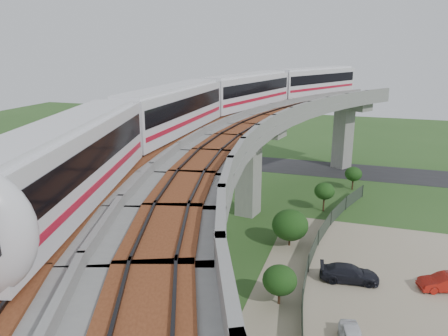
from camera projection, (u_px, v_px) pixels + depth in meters
The scene contains 12 objects.
ground at pixel (205, 257), 36.29m from camera, with size 160.00×160.00×0.00m, color #2E5221.
dirt_lot at pixel (384, 298), 30.35m from camera, with size 18.00×26.00×0.04m, color gray.
asphalt_road at pixel (276, 165), 63.77m from camera, with size 60.00×8.00×0.03m, color #232326.
viaduct at pixel (252, 155), 32.68m from camera, with size 19.58×73.98×11.40m.
metro_train at pixel (234, 100), 38.21m from camera, with size 13.50×61.01×3.64m.
fence at pixel (325, 266), 33.23m from camera, with size 3.87×38.73×1.50m.
tree_0 at pixel (353, 174), 52.55m from camera, with size 2.02×2.02×2.84m.
tree_1 at pixel (324, 191), 45.64m from camera, with size 2.11×2.11×3.14m.
tree_2 at pixel (290, 225), 37.78m from camera, with size 3.16×3.16×3.30m.
tree_3 at pixel (280, 280), 29.22m from camera, with size 2.34×2.34×2.82m.
car_red at pixel (446, 282), 31.17m from camera, with size 1.31×3.75×1.24m, color #9F170E.
car_dark at pixel (349, 273), 32.38m from camera, with size 1.75×4.31×1.25m, color black.
Camera 1 is at (11.50, -30.83, 17.07)m, focal length 35.00 mm.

